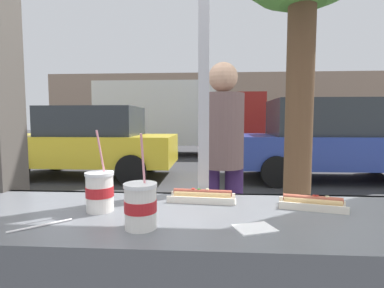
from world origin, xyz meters
The scene contains 14 objects.
ground_plane centered at (0.00, 8.00, 0.00)m, with size 60.00×60.00×0.00m, color #38383A.
sidewalk_strip centered at (0.00, 1.60, 0.08)m, with size 16.00×2.80×0.15m, color #9E998E.
window_wall centered at (0.00, 0.08, 1.80)m, with size 2.67×0.20×2.90m.
building_facade_far centered at (0.00, 23.87, 2.66)m, with size 28.00×1.20×5.32m, color gray.
soda_cup_left centered at (-0.19, -0.41, 1.09)m, with size 0.10×0.10×0.30m.
soda_cup_right centered at (-0.38, -0.25, 1.09)m, with size 0.11×0.11×0.30m.
hotdog_tray_near centered at (0.42, -0.17, 1.04)m, with size 0.26×0.14×0.05m.
hotdog_tray_far centered at (0.00, -0.10, 1.04)m, with size 0.29×0.12×0.05m.
loose_straw centered at (-0.51, -0.42, 1.02)m, with size 0.01×0.01×0.19m, color white.
napkin_wrapper centered at (0.17, -0.40, 1.02)m, with size 0.12×0.09×0.00m, color white.
parked_car_yellow centered at (-2.84, 5.42, 0.85)m, with size 4.11×1.89×1.66m.
parked_car_blue centered at (2.72, 5.42, 0.90)m, with size 4.56×1.88×1.81m.
box_truck centered at (-1.24, 10.07, 1.53)m, with size 6.22×2.44×2.77m.
pedestrian centered at (0.12, 0.91, 1.09)m, with size 0.32×0.32×1.63m.
Camera 1 is at (0.03, -1.29, 1.35)m, focal length 27.19 mm.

